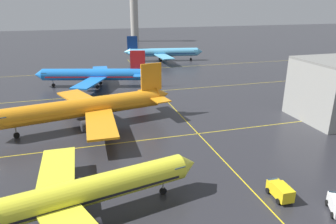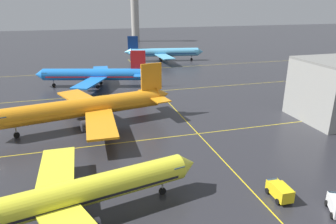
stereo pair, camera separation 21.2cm
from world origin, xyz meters
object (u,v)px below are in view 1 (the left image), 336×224
airliner_front_gate (71,196)px  control_tower (134,4)px  airliner_far_left_stand (163,52)px  service_truck_red_van (280,190)px  airliner_third_row (94,75)px  airliner_second_row (87,107)px

airliner_front_gate → control_tower: bearing=77.2°
airliner_far_left_stand → service_truck_red_van: airliner_far_left_stand is taller
airliner_third_row → airliner_far_left_stand: airliner_third_row is taller
airliner_second_row → airliner_third_row: 33.52m
control_tower → airliner_third_row: bearing=-106.6°
service_truck_red_van → airliner_third_row: bearing=106.9°
airliner_third_row → airliner_far_left_stand: bearing=49.0°
airliner_far_left_stand → airliner_third_row: bearing=-131.0°
airliner_front_gate → airliner_second_row: airliner_second_row is taller
airliner_third_row → service_truck_red_van: size_ratio=8.60×
service_truck_red_van → control_tower: control_tower is taller
service_truck_red_van → airliner_second_row: bearing=124.9°
airliner_far_left_stand → control_tower: size_ratio=0.85×
airliner_front_gate → control_tower: size_ratio=0.81×
airliner_third_row → airliner_far_left_stand: (33.06, 38.06, -0.05)m
airliner_front_gate → service_truck_red_van: size_ratio=8.18×
airliner_third_row → service_truck_red_van: airliner_third_row is taller
airliner_front_gate → airliner_second_row: (3.16, 31.60, 0.57)m
control_tower → service_truck_red_van: bearing=-94.3°
airliner_front_gate → control_tower: (40.95, 180.51, 20.70)m
service_truck_red_van → control_tower: bearing=85.7°
airliner_second_row → airliner_third_row: (3.43, 33.35, -0.34)m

